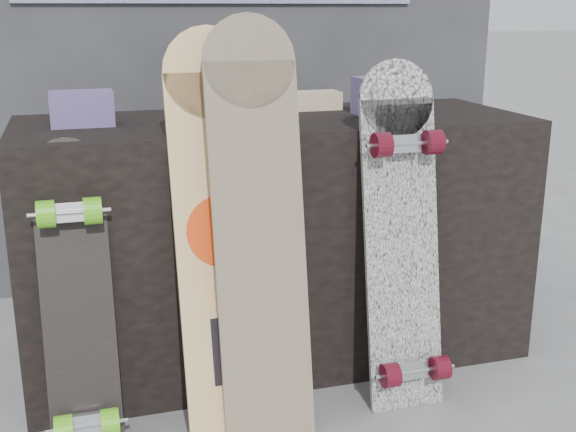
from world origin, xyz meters
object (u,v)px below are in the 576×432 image
object	(u,v)px
vendor_table	(276,239)
longboard_celtic	(258,220)
longboard_cascadia	(403,233)
longboard_geisha	(221,225)
skateboard_dark	(77,298)

from	to	relation	value
vendor_table	longboard_celtic	distance (m)	0.50
vendor_table	longboard_cascadia	distance (m)	0.49
longboard_geisha	skateboard_dark	world-z (taller)	longboard_geisha
vendor_table	longboard_celtic	world-z (taller)	longboard_celtic
vendor_table	longboard_geisha	size ratio (longest dim) A/B	1.46
longboard_geisha	skateboard_dark	distance (m)	0.42
vendor_table	longboard_geisha	distance (m)	0.48
vendor_table	longboard_celtic	size ratio (longest dim) A/B	1.42
longboard_celtic	longboard_cascadia	xyz separation A→B (m)	(0.43, 0.03, -0.09)
longboard_celtic	longboard_cascadia	distance (m)	0.44
longboard_celtic	skateboard_dark	world-z (taller)	longboard_celtic
longboard_geisha	longboard_celtic	size ratio (longest dim) A/B	0.97
longboard_geisha	longboard_cascadia	world-z (taller)	longboard_geisha
longboard_celtic	skateboard_dark	distance (m)	0.51
vendor_table	skateboard_dark	bearing A→B (deg)	-149.85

